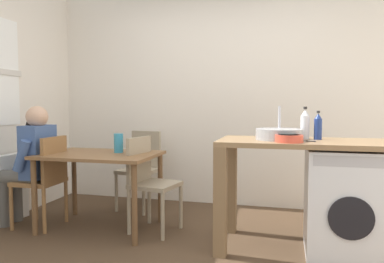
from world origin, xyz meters
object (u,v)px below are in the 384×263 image
Objects in this scene: chair_person_seat at (45,176)px; bottle_squat_brown at (318,127)px; seated_person at (31,159)px; chair_spare_by_wall at (142,165)px; vase at (119,143)px; mixing_bowl at (289,138)px; washing_machine at (345,202)px; dining_table at (100,163)px; bottle_tall_green at (305,124)px; chair_opposite at (149,178)px.

bottle_squat_brown reaches higher than chair_person_seat.
bottle_squat_brown is at bearing -88.34° from seated_person.
vase reaches higher than chair_spare_by_wall.
bottle_squat_brown is at bearing 51.29° from mixing_bowl.
seated_person reaches higher than mixing_bowl.
mixing_bowl is (-0.44, -0.20, 0.52)m from washing_machine.
vase reaches higher than chair_person_seat.
dining_table is 1.82m from mixing_bowl.
chair_spare_by_wall is (0.11, 0.77, -0.14)m from dining_table.
chair_spare_by_wall is at bearing 81.75° from dining_table.
washing_machine is (2.10, -0.85, -0.08)m from chair_spare_by_wall.
bottle_tall_green is (-0.31, 0.11, 0.61)m from washing_machine.
bottle_tall_green is 0.35m from mixing_bowl.
bottle_tall_green is at bearing 67.25° from mixing_bowl.
vase is at bearing -86.02° from chair_opposite.
mixing_bowl is at bearing -95.16° from chair_person_seat.
mixing_bowl is (1.77, -0.28, 0.31)m from dining_table.
mixing_bowl is 1.13× the size of vase.
bottle_tall_green reaches higher than chair_spare_by_wall.
chair_spare_by_wall is at bearing 158.13° from bottle_squat_brown.
bottle_squat_brown is (0.10, -0.02, -0.02)m from bottle_tall_green.
bottle_squat_brown is (1.53, -0.05, 0.52)m from chair_opposite.
chair_opposite is 0.80m from chair_spare_by_wall.
washing_machine is at bearing -19.60° from bottle_tall_green.
vase is at bearing -77.57° from seated_person.
dining_table is at bearing -80.50° from chair_person_seat.
chair_person_seat is 2.60m from bottle_squat_brown.
chair_opposite is 1.00× the size of chair_spare_by_wall.
washing_machine is (2.76, 0.02, -0.08)m from chair_person_seat.
vase is at bearing 177.81° from bottle_tall_green.
dining_table is 1.28× the size of washing_machine.
washing_machine is 0.64m from bottle_squat_brown.
chair_spare_by_wall is 1.21m from seated_person.
vase is (-1.62, 0.38, -0.12)m from mixing_bowl.
dining_table is 4.01× the size of bottle_tall_green.
chair_opposite is 1.61m from bottle_squat_brown.
chair_spare_by_wall is 0.75m from vase.
bottle_squat_brown is (1.89, -0.76, 0.52)m from chair_spare_by_wall.
dining_table is 0.57m from chair_person_seat.
seated_person is at bearing -166.78° from vase.
chair_spare_by_wall is 1.05× the size of washing_machine.
chair_spare_by_wall is 4.76× the size of vase.
seated_person is (-0.71, -0.10, 0.03)m from dining_table.
dining_table is at bearing 171.13° from mixing_bowl.
seated_person is 6.34× the size of vase.
mixing_bowl is at bearing -94.83° from seated_person.
vase is at bearing 166.92° from mixing_bowl.
bottle_tall_green is at bearing -87.84° from seated_person.
chair_opposite is 3.75× the size of bottle_squat_brown.
chair_opposite is 4.76× the size of vase.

